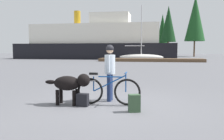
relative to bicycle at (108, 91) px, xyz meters
The scene contains 13 objects.
ground_plane 0.42m from the bicycle, 115.98° to the left, with size 160.00×160.00×0.00m, color slate.
bicycle is the anchor object (origin of this frame).
person_cyclist 0.81m from the bicycle, 94.87° to the left, with size 0.32×0.53×1.70m.
dog 1.08m from the bicycle, 169.65° to the right, with size 1.33×0.48×0.89m.
backpack 1.05m from the bicycle, 39.55° to the right, with size 0.28×0.20×0.44m, color #334C33.
handbag_pannier 0.76m from the bicycle, 154.06° to the right, with size 0.32×0.18×0.35m, color black.
dock_pier 24.80m from the bicycle, 88.09° to the left, with size 13.46×2.36×0.40m, color brown.
ferry_boat 34.05m from the bicycle, 104.45° to the left, with size 26.51×7.18×8.13m.
sailboat_moored 27.87m from the bicycle, 91.14° to the left, with size 6.34×1.78×7.86m.
pine_tree_far_left 49.85m from the bicycle, 104.25° to the left, with size 2.95×2.95×9.87m.
pine_tree_center 50.63m from the bicycle, 84.90° to the left, with size 3.56×3.56×11.58m.
pine_tree_far_right 49.78m from the bicycle, 78.25° to the left, with size 4.36×4.36×13.27m.
pine_tree_mid_back 53.47m from the bicycle, 86.51° to the left, with size 2.99×2.99×10.22m.
Camera 1 is at (1.32, -6.58, 1.56)m, focal length 37.83 mm.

